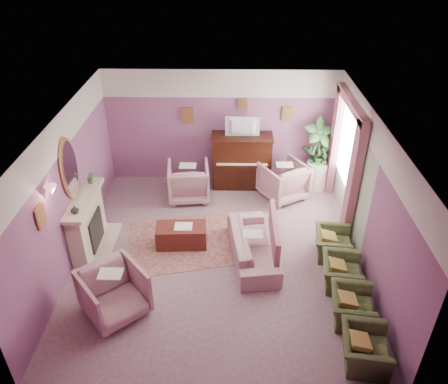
{
  "coord_description": "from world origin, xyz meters",
  "views": [
    {
      "loc": [
        0.25,
        -6.7,
        5.63
      ],
      "look_at": [
        0.11,
        0.4,
        1.2
      ],
      "focal_mm": 35.0,
      "sensor_mm": 36.0,
      "label": 1
    }
  ],
  "objects_px": {
    "coffee_table": "(182,235)",
    "olive_chair_a": "(365,345)",
    "olive_chair_d": "(333,240)",
    "side_table": "(317,175)",
    "piano": "(242,162)",
    "olive_chair_b": "(352,303)",
    "olive_chair_c": "(342,269)",
    "television": "(243,126)",
    "floral_armchair_front": "(114,291)",
    "floral_armchair_left": "(188,180)",
    "floral_armchair_right": "(283,179)",
    "sofa": "(253,241)"
  },
  "relations": [
    {
      "from": "piano",
      "to": "television",
      "type": "xyz_separation_m",
      "value": [
        0.0,
        -0.05,
        0.95
      ]
    },
    {
      "from": "olive_chair_a",
      "to": "side_table",
      "type": "bearing_deg",
      "value": 88.93
    },
    {
      "from": "floral_armchair_front",
      "to": "television",
      "type": "bearing_deg",
      "value": 62.73
    },
    {
      "from": "coffee_table",
      "to": "olive_chair_a",
      "type": "height_order",
      "value": "olive_chair_a"
    },
    {
      "from": "olive_chair_d",
      "to": "side_table",
      "type": "relative_size",
      "value": 1.15
    },
    {
      "from": "piano",
      "to": "floral_armchair_front",
      "type": "height_order",
      "value": "piano"
    },
    {
      "from": "sofa",
      "to": "side_table",
      "type": "distance_m",
      "value": 3.13
    },
    {
      "from": "television",
      "to": "piano",
      "type": "bearing_deg",
      "value": 90.0
    },
    {
      "from": "floral_armchair_front",
      "to": "olive_chair_c",
      "type": "relative_size",
      "value": 1.2
    },
    {
      "from": "floral_armchair_left",
      "to": "olive_chair_c",
      "type": "relative_size",
      "value": 1.2
    },
    {
      "from": "coffee_table",
      "to": "olive_chair_c",
      "type": "height_order",
      "value": "olive_chair_c"
    },
    {
      "from": "olive_chair_d",
      "to": "side_table",
      "type": "xyz_separation_m",
      "value": [
        0.09,
        2.55,
        0.0
      ]
    },
    {
      "from": "coffee_table",
      "to": "side_table",
      "type": "xyz_separation_m",
      "value": [
        3.08,
        2.3,
        0.12
      ]
    },
    {
      "from": "floral_armchair_left",
      "to": "olive_chair_a",
      "type": "bearing_deg",
      "value": -56.35
    },
    {
      "from": "television",
      "to": "floral_armchair_front",
      "type": "height_order",
      "value": "television"
    },
    {
      "from": "floral_armchair_front",
      "to": "olive_chair_c",
      "type": "height_order",
      "value": "floral_armchair_front"
    },
    {
      "from": "television",
      "to": "side_table",
      "type": "bearing_deg",
      "value": -1.55
    },
    {
      "from": "piano",
      "to": "olive_chair_b",
      "type": "height_order",
      "value": "piano"
    },
    {
      "from": "floral_armchair_left",
      "to": "floral_armchair_right",
      "type": "xyz_separation_m",
      "value": [
        2.22,
        0.09,
        0.0
      ]
    },
    {
      "from": "sofa",
      "to": "floral_armchair_left",
      "type": "xyz_separation_m",
      "value": [
        -1.42,
        2.14,
        0.09
      ]
    },
    {
      "from": "floral_armchair_left",
      "to": "olive_chair_c",
      "type": "xyz_separation_m",
      "value": [
        2.99,
        -2.85,
        -0.14
      ]
    },
    {
      "from": "piano",
      "to": "olive_chair_a",
      "type": "distance_m",
      "value": 5.41
    },
    {
      "from": "olive_chair_b",
      "to": "olive_chair_c",
      "type": "relative_size",
      "value": 1.0
    },
    {
      "from": "coffee_table",
      "to": "floral_armchair_front",
      "type": "distance_m",
      "value": 2.06
    },
    {
      "from": "piano",
      "to": "coffee_table",
      "type": "relative_size",
      "value": 1.4
    },
    {
      "from": "olive_chair_d",
      "to": "television",
      "type": "bearing_deg",
      "value": 123.79
    },
    {
      "from": "olive_chair_b",
      "to": "olive_chair_c",
      "type": "bearing_deg",
      "value": 90.0
    },
    {
      "from": "television",
      "to": "floral_armchair_left",
      "type": "bearing_deg",
      "value": -155.3
    },
    {
      "from": "sofa",
      "to": "olive_chair_d",
      "type": "distance_m",
      "value": 1.57
    },
    {
      "from": "television",
      "to": "olive_chair_b",
      "type": "xyz_separation_m",
      "value": [
        1.74,
        -4.24,
        -1.25
      ]
    },
    {
      "from": "sofa",
      "to": "side_table",
      "type": "height_order",
      "value": "sofa"
    },
    {
      "from": "sofa",
      "to": "olive_chair_a",
      "type": "relative_size",
      "value": 2.43
    },
    {
      "from": "olive_chair_d",
      "to": "olive_chair_b",
      "type": "bearing_deg",
      "value": -90.0
    },
    {
      "from": "floral_armchair_front",
      "to": "side_table",
      "type": "height_order",
      "value": "floral_armchair_front"
    },
    {
      "from": "television",
      "to": "floral_armchair_front",
      "type": "bearing_deg",
      "value": -117.27
    },
    {
      "from": "olive_chair_c",
      "to": "sofa",
      "type": "bearing_deg",
      "value": 155.58
    },
    {
      "from": "floral_armchair_left",
      "to": "olive_chair_d",
      "type": "bearing_deg",
      "value": -34.16
    },
    {
      "from": "television",
      "to": "olive_chair_a",
      "type": "height_order",
      "value": "television"
    },
    {
      "from": "olive_chair_b",
      "to": "floral_armchair_front",
      "type": "bearing_deg",
      "value": 179.11
    },
    {
      "from": "olive_chair_a",
      "to": "floral_armchair_right",
      "type": "bearing_deg",
      "value": 99.51
    },
    {
      "from": "coffee_table",
      "to": "olive_chair_c",
      "type": "bearing_deg",
      "value": -19.77
    },
    {
      "from": "floral_armchair_right",
      "to": "side_table",
      "type": "bearing_deg",
      "value": 26.93
    },
    {
      "from": "olive_chair_a",
      "to": "television",
      "type": "bearing_deg",
      "value": 108.98
    },
    {
      "from": "television",
      "to": "floral_armchair_right",
      "type": "distance_m",
      "value": 1.56
    },
    {
      "from": "coffee_table",
      "to": "floral_armchair_left",
      "type": "bearing_deg",
      "value": 90.13
    },
    {
      "from": "sofa",
      "to": "coffee_table",
      "type": "bearing_deg",
      "value": 165.69
    },
    {
      "from": "piano",
      "to": "olive_chair_a",
      "type": "height_order",
      "value": "piano"
    },
    {
      "from": "sofa",
      "to": "floral_armchair_left",
      "type": "bearing_deg",
      "value": 123.67
    },
    {
      "from": "coffee_table",
      "to": "floral_armchair_left",
      "type": "height_order",
      "value": "floral_armchair_left"
    },
    {
      "from": "television",
      "to": "olive_chair_c",
      "type": "bearing_deg",
      "value": -63.04
    }
  ]
}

